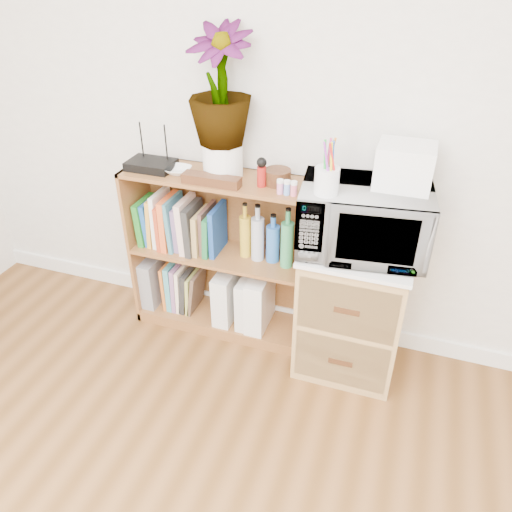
% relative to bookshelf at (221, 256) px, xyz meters
% --- Properties ---
extents(skirting_board, '(4.00, 0.02, 0.10)m').
position_rel_bookshelf_xyz_m(skirting_board, '(0.35, 0.14, -0.42)').
color(skirting_board, white).
rests_on(skirting_board, ground).
extents(bookshelf, '(1.00, 0.30, 0.95)m').
position_rel_bookshelf_xyz_m(bookshelf, '(0.00, 0.00, 0.00)').
color(bookshelf, brown).
rests_on(bookshelf, ground).
extents(wicker_unit, '(0.50, 0.45, 0.70)m').
position_rel_bookshelf_xyz_m(wicker_unit, '(0.75, -0.08, -0.12)').
color(wicker_unit, '#9E7542').
rests_on(wicker_unit, ground).
extents(microwave, '(0.62, 0.46, 0.32)m').
position_rel_bookshelf_xyz_m(microwave, '(0.75, -0.08, 0.40)').
color(microwave, silver).
rests_on(microwave, wicker_unit).
extents(pen_cup, '(0.11, 0.11, 0.12)m').
position_rel_bookshelf_xyz_m(pen_cup, '(0.59, -0.20, 0.62)').
color(pen_cup, white).
rests_on(pen_cup, microwave).
extents(small_appliance, '(0.24, 0.20, 0.19)m').
position_rel_bookshelf_xyz_m(small_appliance, '(0.89, -0.03, 0.66)').
color(small_appliance, white).
rests_on(small_appliance, microwave).
extents(router, '(0.24, 0.16, 0.04)m').
position_rel_bookshelf_xyz_m(router, '(-0.36, -0.02, 0.50)').
color(router, black).
rests_on(router, bookshelf).
extents(white_bowl, '(0.13, 0.13, 0.03)m').
position_rel_bookshelf_xyz_m(white_bowl, '(-0.20, -0.03, 0.49)').
color(white_bowl, white).
rests_on(white_bowl, bookshelf).
extents(plant_pot, '(0.20, 0.20, 0.17)m').
position_rel_bookshelf_xyz_m(plant_pot, '(0.03, 0.02, 0.56)').
color(plant_pot, white).
rests_on(plant_pot, bookshelf).
extents(potted_plant, '(0.30, 0.30, 0.54)m').
position_rel_bookshelf_xyz_m(potted_plant, '(0.03, 0.02, 0.91)').
color(potted_plant, '#386829').
rests_on(potted_plant, plant_pot).
extents(trinket_box, '(0.29, 0.07, 0.05)m').
position_rel_bookshelf_xyz_m(trinket_box, '(0.01, -0.10, 0.50)').
color(trinket_box, '#3C2310').
rests_on(trinket_box, bookshelf).
extents(kokeshi_doll, '(0.04, 0.04, 0.10)m').
position_rel_bookshelf_xyz_m(kokeshi_doll, '(0.25, -0.04, 0.52)').
color(kokeshi_doll, maroon).
rests_on(kokeshi_doll, bookshelf).
extents(wooden_bowl, '(0.13, 0.13, 0.07)m').
position_rel_bookshelf_xyz_m(wooden_bowl, '(0.31, 0.01, 0.51)').
color(wooden_bowl, '#361A0E').
rests_on(wooden_bowl, bookshelf).
extents(paint_jars, '(0.12, 0.04, 0.06)m').
position_rel_bookshelf_xyz_m(paint_jars, '(0.39, -0.09, 0.51)').
color(paint_jars, pink).
rests_on(paint_jars, bookshelf).
extents(file_box, '(0.09, 0.24, 0.30)m').
position_rel_bookshelf_xyz_m(file_box, '(-0.44, 0.00, -0.26)').
color(file_box, gray).
rests_on(file_box, bookshelf).
extents(magazine_holder_left, '(0.10, 0.25, 0.31)m').
position_rel_bookshelf_xyz_m(magazine_holder_left, '(0.03, -0.01, -0.25)').
color(magazine_holder_left, silver).
rests_on(magazine_holder_left, bookshelf).
extents(magazine_holder_mid, '(0.10, 0.24, 0.30)m').
position_rel_bookshelf_xyz_m(magazine_holder_mid, '(0.17, -0.01, -0.25)').
color(magazine_holder_mid, silver).
rests_on(magazine_holder_mid, bookshelf).
extents(magazine_holder_right, '(0.10, 0.26, 0.33)m').
position_rel_bookshelf_xyz_m(magazine_holder_right, '(0.23, -0.01, -0.24)').
color(magazine_holder_right, white).
rests_on(magazine_holder_right, bookshelf).
extents(cookbooks, '(0.46, 0.20, 0.31)m').
position_rel_bookshelf_xyz_m(cookbooks, '(-0.23, 0.00, 0.16)').
color(cookbooks, '#1F7522').
rests_on(cookbooks, bookshelf).
extents(liquor_bottles, '(0.30, 0.07, 0.32)m').
position_rel_bookshelf_xyz_m(liquor_bottles, '(0.26, -0.00, 0.18)').
color(liquor_bottles, gold).
rests_on(liquor_bottles, bookshelf).
extents(lower_books, '(0.22, 0.19, 0.30)m').
position_rel_bookshelf_xyz_m(lower_books, '(-0.25, 0.00, -0.27)').
color(lower_books, '#C56222').
rests_on(lower_books, bookshelf).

